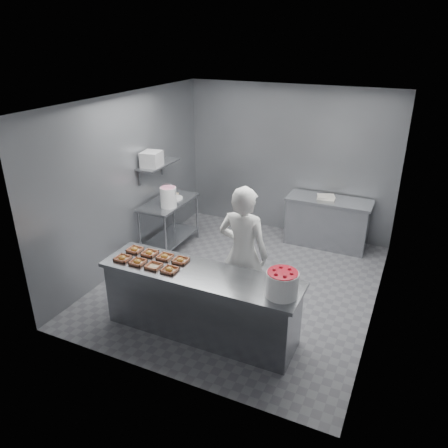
{
  "coord_description": "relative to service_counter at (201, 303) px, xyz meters",
  "views": [
    {
      "loc": [
        2.25,
        -5.49,
        3.66
      ],
      "look_at": [
        -0.2,
        -0.2,
        1.06
      ],
      "focal_mm": 35.0,
      "sensor_mm": 36.0,
      "label": 1
    }
  ],
  "objects": [
    {
      "name": "floor",
      "position": [
        0.0,
        1.35,
        -0.45
      ],
      "size": [
        4.5,
        4.5,
        0.0
      ],
      "primitive_type": "plane",
      "color": "#4C4C51",
      "rests_on": "ground"
    },
    {
      "name": "ceiling",
      "position": [
        0.0,
        1.35,
        2.35
      ],
      "size": [
        4.5,
        4.5,
        0.0
      ],
      "primitive_type": "plane",
      "rotation": [
        3.14,
        0.0,
        0.0
      ],
      "color": "white",
      "rests_on": "wall_back"
    },
    {
      "name": "wall_back",
      "position": [
        0.0,
        3.6,
        0.95
      ],
      "size": [
        4.0,
        0.04,
        2.8
      ],
      "primitive_type": "cube",
      "color": "slate",
      "rests_on": "ground"
    },
    {
      "name": "wall_left",
      "position": [
        -2.0,
        1.35,
        0.95
      ],
      "size": [
        0.04,
        4.5,
        2.8
      ],
      "primitive_type": "cube",
      "color": "slate",
      "rests_on": "ground"
    },
    {
      "name": "wall_right",
      "position": [
        2.0,
        1.35,
        0.95
      ],
      "size": [
        0.04,
        4.5,
        2.8
      ],
      "primitive_type": "cube",
      "color": "slate",
      "rests_on": "ground"
    },
    {
      "name": "service_counter",
      "position": [
        0.0,
        0.0,
        0.0
      ],
      "size": [
        2.6,
        0.7,
        0.9
      ],
      "color": "slate",
      "rests_on": "ground"
    },
    {
      "name": "prep_table",
      "position": [
        -1.65,
        1.95,
        0.14
      ],
      "size": [
        0.6,
        1.2,
        0.9
      ],
      "color": "slate",
      "rests_on": "ground"
    },
    {
      "name": "back_counter",
      "position": [
        0.9,
        3.25,
        -0.0
      ],
      "size": [
        1.5,
        0.6,
        0.9
      ],
      "color": "slate",
      "rests_on": "ground"
    },
    {
      "name": "wall_shelf",
      "position": [
        -1.82,
        1.95,
        1.1
      ],
      "size": [
        0.35,
        0.9,
        0.03
      ],
      "primitive_type": "cube",
      "color": "slate",
      "rests_on": "wall_left"
    },
    {
      "name": "tray_0",
      "position": [
        -1.07,
        -0.14,
        0.47
      ],
      "size": [
        0.19,
        0.18,
        0.06
      ],
      "color": "tan",
      "rests_on": "service_counter"
    },
    {
      "name": "tray_1",
      "position": [
        -0.83,
        -0.14,
        0.47
      ],
      "size": [
        0.19,
        0.18,
        0.06
      ],
      "color": "tan",
      "rests_on": "service_counter"
    },
    {
      "name": "tray_2",
      "position": [
        -0.59,
        -0.14,
        0.47
      ],
      "size": [
        0.19,
        0.18,
        0.04
      ],
      "color": "tan",
      "rests_on": "service_counter"
    },
    {
      "name": "tray_3",
      "position": [
        -0.35,
        -0.14,
        0.47
      ],
      "size": [
        0.19,
        0.18,
        0.06
      ],
      "color": "tan",
      "rests_on": "service_counter"
    },
    {
      "name": "tray_4",
      "position": [
        -1.07,
        0.14,
        0.47
      ],
      "size": [
        0.19,
        0.18,
        0.06
      ],
      "color": "tan",
      "rests_on": "service_counter"
    },
    {
      "name": "tray_5",
      "position": [
        -0.83,
        0.14,
        0.47
      ],
      "size": [
        0.19,
        0.18,
        0.06
      ],
      "color": "tan",
      "rests_on": "service_counter"
    },
    {
      "name": "tray_6",
      "position": [
        -0.59,
        0.14,
        0.47
      ],
      "size": [
        0.19,
        0.18,
        0.06
      ],
      "color": "tan",
      "rests_on": "service_counter"
    },
    {
      "name": "tray_7",
      "position": [
        -0.35,
        0.14,
        0.47
      ],
      "size": [
        0.19,
        0.18,
        0.06
      ],
      "color": "tan",
      "rests_on": "service_counter"
    },
    {
      "name": "worker",
      "position": [
        0.33,
        0.6,
        0.49
      ],
      "size": [
        0.7,
        0.46,
        1.9
      ],
      "primitive_type": "imported",
      "rotation": [
        0.0,
        0.0,
        3.13
      ],
      "color": "white",
      "rests_on": "ground"
    },
    {
      "name": "strawberry_tub",
      "position": [
        1.08,
        -0.06,
        0.61
      ],
      "size": [
        0.37,
        0.37,
        0.3
      ],
      "color": "silver",
      "rests_on": "service_counter"
    },
    {
      "name": "glaze_bucket",
      "position": [
        -1.51,
        1.73,
        0.63
      ],
      "size": [
        0.29,
        0.27,
        0.42
      ],
      "color": "silver",
      "rests_on": "prep_table"
    },
    {
      "name": "bucket_lid",
      "position": [
        -1.64,
        2.1,
        0.46
      ],
      "size": [
        0.34,
        0.34,
        0.03
      ],
      "primitive_type": "cylinder",
      "rotation": [
        0.0,
        0.0,
        0.05
      ],
      "color": "silver",
      "rests_on": "prep_table"
    },
    {
      "name": "rag",
      "position": [
        -1.73,
        2.27,
        0.46
      ],
      "size": [
        0.18,
        0.16,
        0.02
      ],
      "primitive_type": "cube",
      "rotation": [
        0.0,
        0.0,
        0.24
      ],
      "color": "#CCB28C",
      "rests_on": "prep_table"
    },
    {
      "name": "appliance",
      "position": [
        -1.82,
        1.77,
        1.24
      ],
      "size": [
        0.33,
        0.37,
        0.25
      ],
      "primitive_type": "cube",
      "rotation": [
        0.0,
        0.0,
        0.13
      ],
      "color": "gray",
      "rests_on": "wall_shelf"
    },
    {
      "name": "paper_stack",
      "position": [
        0.83,
        3.25,
        0.48
      ],
      "size": [
        0.34,
        0.27,
        0.06
      ],
      "primitive_type": "cube",
      "rotation": [
        0.0,
        0.0,
        0.2
      ],
      "color": "silver",
      "rests_on": "back_counter"
    }
  ]
}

